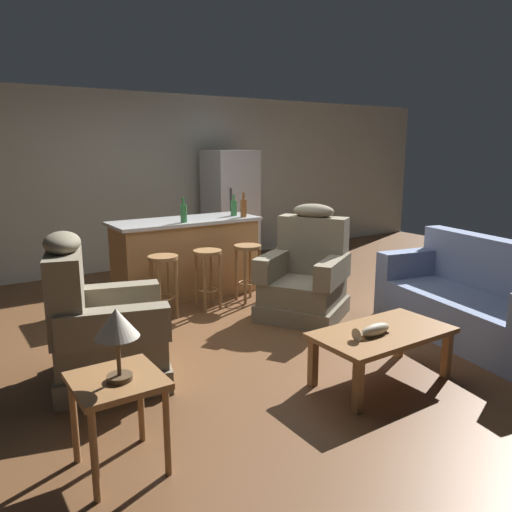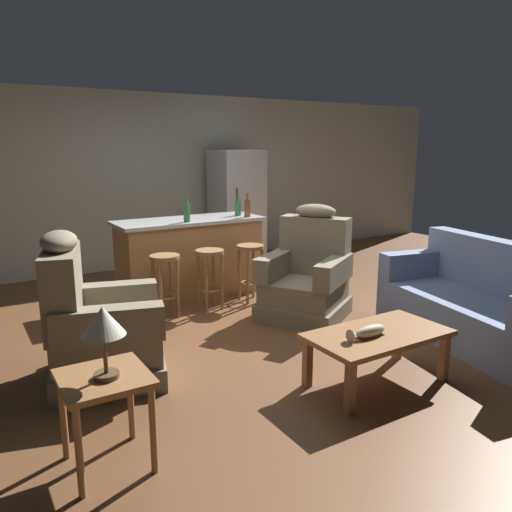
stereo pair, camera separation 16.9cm
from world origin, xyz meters
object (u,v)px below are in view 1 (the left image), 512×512
Objects in this scene: kitchen_island at (186,257)px; refrigerator at (230,208)px; bar_stool_left at (164,275)px; recliner_near_island at (306,277)px; recliner_near_lamp at (100,329)px; end_table at (118,394)px; coffee_table at (382,337)px; table_lamp at (117,326)px; bar_stool_right at (248,262)px; fish_figurine at (372,331)px; bottle_tall_green at (184,213)px; bottle_wine_dark at (243,208)px; bar_stool_middle at (208,268)px; bottle_short_amber at (234,208)px; couch at (476,303)px.

kitchen_island is 1.85m from refrigerator.
recliner_near_island is at bearing -30.21° from bar_stool_left.
recliner_near_lamp is 1.20m from end_table.
recliner_near_lamp reaches higher than coffee_table.
coffee_table is 2.99m from kitchen_island.
end_table is at bearing 100.18° from table_lamp.
table_lamp is at bearing -134.95° from bar_stool_right.
fish_figurine is 2.43m from bar_stool_right.
recliner_near_island is 3.05m from table_lamp.
fish_figurine is 1.17× the size of bottle_tall_green.
coffee_table is 0.19m from fish_figurine.
coffee_table is 3.61× the size of bottle_wine_dark.
kitchen_island is at bearing 61.07° from bottle_tall_green.
recliner_near_lamp is 1.92m from bar_stool_middle.
bar_stool_middle is 1.03m from bottle_wine_dark.
bottle_wine_dark is (0.82, 0.00, 0.00)m from bottle_tall_green.
bar_stool_right is at bearing -115.03° from refrigerator.
bottle_short_amber is at bearing 49.06° from end_table.
bottle_short_amber reaches higher than table_lamp.
bottle_tall_green is at bearing -118.93° from kitchen_island.
recliner_near_lamp is 2.37m from kitchen_island.
bar_stool_left is at bearing 108.74° from coffee_table.
recliner_near_lamp reaches higher than bar_stool_middle.
kitchen_island reaches higher than bar_stool_left.
fish_figurine is at bearing -2.90° from end_table.
couch is at bearing -85.02° from refrigerator.
end_table is (-1.91, 0.10, -0.00)m from fish_figurine.
refrigerator is at bearing 52.30° from end_table.
fish_figurine is at bearing -87.38° from bar_stool_middle.
fish_figurine is 2.94m from bottle_wine_dark.
recliner_near_lamp is 1.52m from bar_stool_left.
coffee_table is 0.61× the size of kitchen_island.
bottle_tall_green is (0.45, 0.41, 0.59)m from bar_stool_left.
bar_stool_middle is at bearing -93.56° from kitchen_island.
refrigerator reaches higher than kitchen_island.
bottle_short_amber is at bearing 78.68° from fish_figurine.
bottle_tall_green reaches higher than kitchen_island.
bottle_short_amber is at bearing -58.79° from couch.
couch is at bearing -69.04° from bottle_wine_dark.
table_lamp reaches higher than kitchen_island.
kitchen_island is 2.65× the size of bar_stool_middle.
bottle_short_amber reaches higher than end_table.
bar_stool_middle is at bearing 0.00° from bar_stool_left.
fish_figurine is (-0.15, -0.04, 0.10)m from coffee_table.
table_lamp reaches higher than couch.
bar_stool_middle is at bearing -127.18° from refrigerator.
coffee_table is 0.92× the size of recliner_near_lamp.
bottle_wine_dark is (2.29, 1.54, 0.64)m from recliner_near_lamp.
coffee_table is 2.89m from bottle_wine_dark.
table_lamp is 0.23× the size of refrigerator.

